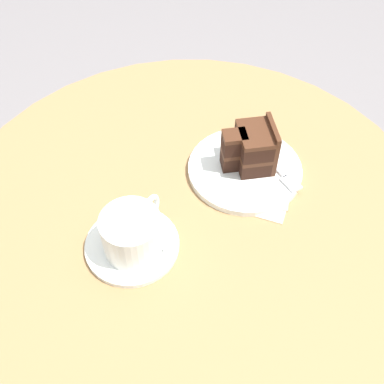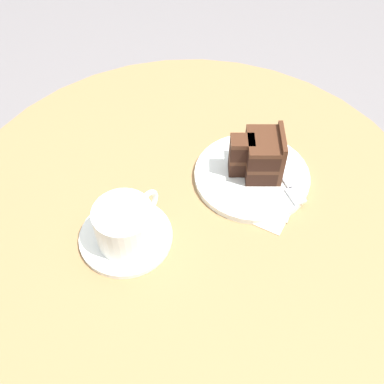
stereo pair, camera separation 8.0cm
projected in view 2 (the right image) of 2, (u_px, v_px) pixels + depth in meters
name	position (u px, v px, depth m)	size (l,w,h in m)	color
ground_plane	(191.00, 354.00, 1.36)	(4.40, 4.40, 0.01)	slate
cafe_table	(191.00, 239.00, 0.92)	(0.85, 0.85, 0.68)	olive
saucer	(126.00, 237.00, 0.79)	(0.15, 0.15, 0.01)	silver
coffee_cup	(125.00, 224.00, 0.75)	(0.13, 0.09, 0.07)	silver
teaspoon	(155.00, 240.00, 0.77)	(0.07, 0.08, 0.00)	silver
cake_plate	(252.00, 176.00, 0.87)	(0.21, 0.21, 0.01)	silver
cake_slice	(261.00, 155.00, 0.84)	(0.10, 0.11, 0.09)	black
fork	(285.00, 180.00, 0.85)	(0.09, 0.14, 0.00)	silver
napkin	(261.00, 193.00, 0.85)	(0.16, 0.14, 0.00)	beige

